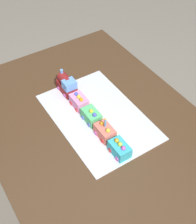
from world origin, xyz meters
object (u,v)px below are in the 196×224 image
Objects in this scene: cake_locomotive at (67,84)px; cake_car_hopper_turquoise at (120,148)px; cake_car_caboose_coral at (106,131)px; cake_car_tanker_bubblegum at (80,101)px; birthday_candle at (106,122)px; dining_table at (95,138)px; cake_car_flatbed_mint_green at (92,116)px.

cake_car_hopper_turquoise is (0.48, 0.00, -0.02)m from cake_locomotive.
cake_locomotive is 1.40× the size of cake_car_caboose_coral.
cake_car_tanker_bubblegum is 1.86× the size of birthday_candle.
birthday_candle reaches higher than cake_locomotive.
cake_locomotive is 0.37m from birthday_candle.
cake_locomotive is at bearing -180.00° from birthday_candle.
cake_car_hopper_turquoise is 1.86× the size of birthday_candle.
birthday_candle is at bearing -0.00° from cake_car_tanker_bubblegum.
dining_table is at bearing -177.12° from birthday_candle.
dining_table is 0.14m from cake_car_flatbed_mint_green.
cake_car_flatbed_mint_green is 1.00× the size of cake_car_hopper_turquoise.
dining_table is 14.00× the size of cake_car_flatbed_mint_green.
cake_car_flatbed_mint_green is 0.12m from cake_car_caboose_coral.
cake_locomotive is 2.60× the size of birthday_candle.
dining_table is 14.00× the size of cake_car_tanker_bubblegum.
dining_table is at bearing -178.72° from cake_car_hopper_turquoise.
dining_table is 0.17m from cake_car_caboose_coral.
dining_table is 0.32m from cake_locomotive.
birthday_candle reaches higher than cake_car_flatbed_mint_green.
cake_locomotive is 1.40× the size of cake_car_hopper_turquoise.
birthday_candle is (0.24, -0.00, 0.07)m from cake_car_tanker_bubblegum.
dining_table is 14.00× the size of cake_car_caboose_coral.
cake_locomotive is at bearing -180.00° from cake_car_caboose_coral.
cake_car_flatbed_mint_green is (0.12, -0.00, -0.00)m from cake_car_tanker_bubblegum.
cake_car_flatbed_mint_green is at bearing 170.91° from dining_table.
birthday_candle is (0.12, -0.00, 0.07)m from cake_car_flatbed_mint_green.
dining_table is 0.20m from cake_car_tanker_bubblegum.
cake_locomotive is 0.13m from cake_car_tanker_bubblegum.
dining_table is at bearing -0.96° from cake_locomotive.
cake_car_tanker_bubblegum is at bearing 180.00° from cake_car_hopper_turquoise.
cake_car_caboose_coral is at bearing 180.00° from birthday_candle.
cake_car_hopper_turquoise reaches higher than dining_table.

